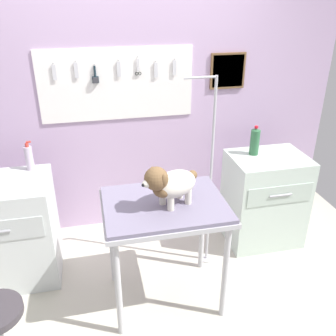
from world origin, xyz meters
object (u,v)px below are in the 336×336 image
(grooming_arm, at_px, (209,184))
(dog, at_px, (170,184))
(soda_bottle, at_px, (255,141))
(counter_left, at_px, (5,232))
(cabinet_right, at_px, (264,199))
(grooming_table, at_px, (165,214))
(conditioner_bottle, at_px, (29,158))

(grooming_arm, distance_m, dog, 0.64)
(dog, bearing_deg, soda_bottle, 36.63)
(counter_left, height_order, cabinet_right, counter_left)
(grooming_table, distance_m, grooming_arm, 0.57)
(counter_left, bearing_deg, cabinet_right, 0.77)
(grooming_arm, bearing_deg, cabinet_right, 18.22)
(grooming_arm, bearing_deg, counter_left, 174.00)
(grooming_table, relative_size, dog, 2.03)
(grooming_arm, height_order, soda_bottle, grooming_arm)
(grooming_table, xyz_separation_m, soda_bottle, (0.96, 0.65, 0.22))
(grooming_arm, distance_m, soda_bottle, 0.63)
(counter_left, distance_m, cabinet_right, 2.29)
(cabinet_right, bearing_deg, soda_bottle, 142.65)
(counter_left, bearing_deg, conditioner_bottle, 38.24)
(dog, bearing_deg, cabinet_right, 30.05)
(grooming_table, distance_m, counter_left, 1.37)
(dog, bearing_deg, grooming_table, 117.00)
(cabinet_right, relative_size, soda_bottle, 3.25)
(dog, height_order, cabinet_right, dog)
(conditioner_bottle, xyz_separation_m, soda_bottle, (1.92, -0.08, 0.01))
(soda_bottle, bearing_deg, conditioner_bottle, 177.60)
(counter_left, distance_m, soda_bottle, 2.25)
(grooming_table, bearing_deg, dog, -63.00)
(cabinet_right, xyz_separation_m, soda_bottle, (-0.12, 0.09, 0.56))
(grooming_table, xyz_separation_m, conditioner_bottle, (-0.96, 0.73, 0.21))
(cabinet_right, bearing_deg, dog, -149.95)
(grooming_arm, height_order, dog, grooming_arm)
(grooming_arm, relative_size, counter_left, 1.88)
(dog, distance_m, cabinet_right, 1.36)
(counter_left, height_order, conditioner_bottle, conditioner_bottle)
(grooming_arm, relative_size, cabinet_right, 1.91)
(grooming_table, bearing_deg, soda_bottle, 33.99)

